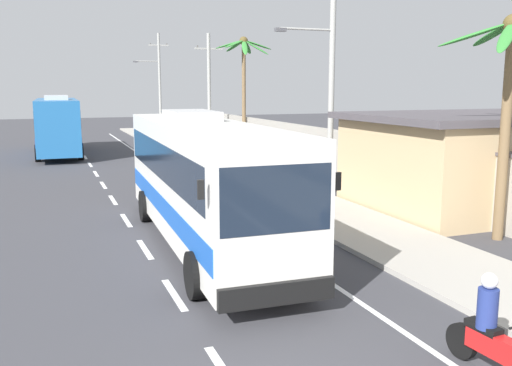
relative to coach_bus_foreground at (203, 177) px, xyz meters
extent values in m
cube|color=#A8A399|center=(5.11, 0.53, -1.89)|extent=(3.20, 90.00, 0.14)
cube|color=white|center=(-1.69, -3.61, -1.96)|extent=(0.16, 2.00, 0.01)
cube|color=white|center=(-1.69, 0.08, -1.96)|extent=(0.16, 2.00, 0.01)
cube|color=white|center=(-1.69, 3.78, -1.96)|extent=(0.16, 2.00, 0.01)
cube|color=white|center=(-1.69, 7.47, -1.96)|extent=(0.16, 2.00, 0.01)
cube|color=white|center=(-1.69, 11.16, -1.96)|extent=(0.16, 2.00, 0.01)
cube|color=white|center=(-1.69, 14.86, -1.96)|extent=(0.16, 2.00, 0.01)
cube|color=white|center=(-1.69, 18.55, -1.96)|extent=(0.16, 2.00, 0.01)
cube|color=white|center=(-1.69, 22.24, -1.96)|extent=(0.16, 2.00, 0.01)
cube|color=white|center=(-1.69, 25.94, -1.96)|extent=(0.16, 2.00, 0.01)
cube|color=white|center=(-1.69, 29.63, -1.96)|extent=(0.16, 2.00, 0.01)
cube|color=white|center=(-1.69, 33.33, -1.96)|extent=(0.16, 2.00, 0.01)
cube|color=white|center=(-1.69, 37.02, -1.96)|extent=(0.16, 2.00, 0.01)
cube|color=white|center=(1.87, 5.53, -1.96)|extent=(0.14, 70.00, 0.01)
cube|color=#9E998E|center=(8.91, 4.53, -0.74)|extent=(0.24, 60.00, 2.45)
cube|color=silver|center=(0.00, -0.03, -0.02)|extent=(2.74, 11.48, 3.10)
cube|color=#192333|center=(0.01, 0.17, 0.52)|extent=(2.75, 10.57, 0.99)
cube|color=#192333|center=(-0.17, -5.69, 0.45)|extent=(2.22, 0.16, 1.30)
cube|color=blue|center=(0.00, -0.03, -0.72)|extent=(2.77, 11.25, 0.56)
cube|color=black|center=(-0.17, -5.78, -1.37)|extent=(2.37, 0.23, 0.44)
cube|color=#B7B7B7|center=(0.04, 1.40, 1.67)|extent=(1.40, 2.55, 0.28)
cube|color=black|center=(1.22, -5.52, 0.68)|extent=(0.12, 0.08, 0.36)
cube|color=black|center=(-1.54, -5.44, 0.68)|extent=(0.12, 0.08, 0.36)
cylinder|color=black|center=(1.06, -4.05, -1.44)|extent=(0.35, 1.05, 1.04)
cylinder|color=black|center=(-1.30, -3.98, -1.44)|extent=(0.35, 1.05, 1.04)
cylinder|color=black|center=(1.28, 3.36, -1.44)|extent=(0.35, 1.05, 1.04)
cylinder|color=black|center=(-1.08, 3.43, -1.44)|extent=(0.35, 1.05, 1.04)
cube|color=#2366A8|center=(-3.20, 24.15, 0.07)|extent=(2.78, 10.57, 3.28)
cube|color=#192333|center=(-3.20, 23.95, 0.64)|extent=(2.79, 9.73, 1.05)
cube|color=#192333|center=(-3.08, 29.36, 0.56)|extent=(2.33, 0.16, 1.38)
cube|color=blue|center=(-3.20, 24.15, -0.67)|extent=(2.81, 10.36, 0.59)
cube|color=black|center=(-3.07, 29.45, -1.37)|extent=(2.48, 0.22, 0.44)
cube|color=#B7B7B7|center=(-3.23, 22.84, 1.85)|extent=(1.45, 2.34, 0.28)
cube|color=black|center=(-4.53, 29.19, 0.80)|extent=(0.12, 0.08, 0.36)
cube|color=black|center=(-1.64, 29.12, 0.80)|extent=(0.12, 0.08, 0.36)
cylinder|color=black|center=(-4.35, 27.86, -1.44)|extent=(0.34, 1.05, 1.04)
cylinder|color=black|center=(-1.87, 27.80, -1.44)|extent=(0.34, 1.05, 1.04)
cylinder|color=black|center=(-4.51, 21.03, -1.44)|extent=(0.34, 1.05, 1.04)
cylinder|color=black|center=(-2.03, 20.97, -1.44)|extent=(0.34, 1.05, 1.04)
cylinder|color=black|center=(1.93, 9.03, -1.66)|extent=(0.12, 0.60, 0.60)
cylinder|color=black|center=(1.88, 10.38, -1.66)|extent=(0.14, 0.60, 0.60)
cube|color=gold|center=(1.91, 9.65, -1.44)|extent=(0.28, 1.11, 0.36)
cube|color=black|center=(1.90, 9.95, -1.24)|extent=(0.26, 0.61, 0.12)
cylinder|color=gray|center=(1.92, 9.15, -1.36)|extent=(0.07, 0.32, 0.67)
cylinder|color=black|center=(1.92, 9.25, -0.92)|extent=(0.56, 0.06, 0.04)
sphere|color=#EAEACC|center=(1.93, 9.13, -1.06)|extent=(0.14, 0.14, 0.14)
cylinder|color=black|center=(1.90, 9.90, -0.91)|extent=(0.32, 0.32, 0.67)
sphere|color=blue|center=(1.90, 9.90, -0.44)|extent=(0.26, 0.26, 0.26)
cylinder|color=black|center=(2.16, -8.17, -1.66)|extent=(0.17, 0.61, 0.60)
cube|color=red|center=(2.21, -8.90, -1.44)|extent=(0.32, 1.12, 0.36)
cube|color=black|center=(2.19, -8.60, -1.24)|extent=(0.29, 0.62, 0.12)
cylinder|color=navy|center=(2.19, -8.65, -0.92)|extent=(0.32, 0.32, 0.66)
sphere|color=white|center=(2.19, -8.65, -0.46)|extent=(0.26, 0.26, 0.26)
cylinder|color=red|center=(5.84, 8.69, -1.43)|extent=(0.28, 0.28, 0.78)
cylinder|color=#75388E|center=(5.84, 8.69, -0.73)|extent=(0.36, 0.36, 0.62)
sphere|color=tan|center=(5.84, 8.69, -0.33)|extent=(0.20, 0.20, 0.20)
cylinder|color=#9E9E99|center=(7.05, 5.59, 2.76)|extent=(0.24, 0.24, 9.45)
cylinder|color=#9E9E99|center=(5.90, 5.59, 4.77)|extent=(2.30, 0.09, 0.09)
cube|color=#4C4C51|center=(4.75, 5.59, 4.71)|extent=(0.44, 0.24, 0.14)
cylinder|color=#9E9E99|center=(6.94, 23.26, 2.10)|extent=(0.24, 0.24, 8.13)
cube|color=#9E9E99|center=(6.94, 23.26, 5.12)|extent=(1.97, 0.12, 0.12)
cylinder|color=#4C4742|center=(6.15, 23.26, 5.24)|extent=(0.08, 0.08, 0.16)
cylinder|color=#4C4742|center=(7.73, 23.26, 5.24)|extent=(0.08, 0.08, 0.16)
cylinder|color=#9E9E99|center=(6.99, 40.93, 2.87)|extent=(0.24, 0.24, 9.66)
cube|color=#9E9E99|center=(6.99, 40.93, 6.53)|extent=(2.01, 0.12, 0.12)
cylinder|color=#4C4742|center=(6.18, 40.93, 6.65)|extent=(0.08, 0.08, 0.16)
cylinder|color=#4C4742|center=(7.79, 40.93, 6.65)|extent=(0.08, 0.08, 0.16)
cylinder|color=#9E9E99|center=(5.83, 40.93, 4.98)|extent=(2.31, 0.09, 0.09)
cube|color=#4C4C51|center=(4.68, 40.93, 4.92)|extent=(0.44, 0.24, 0.14)
cylinder|color=brown|center=(8.55, 20.51, 1.74)|extent=(0.26, 0.26, 7.41)
ellipsoid|color=#337F33|center=(9.49, 20.39, 5.25)|extent=(1.96, 0.60, 0.70)
ellipsoid|color=#337F33|center=(9.05, 21.27, 5.15)|extent=(1.33, 1.76, 0.90)
ellipsoid|color=#337F33|center=(8.24, 21.39, 5.22)|extent=(0.96, 1.92, 0.77)
ellipsoid|color=#337F33|center=(7.72, 20.98, 5.28)|extent=(1.87, 1.27, 0.65)
ellipsoid|color=#337F33|center=(7.74, 20.01, 5.25)|extent=(1.83, 1.31, 0.71)
ellipsoid|color=#337F33|center=(8.33, 19.69, 5.03)|extent=(0.81, 1.79, 1.14)
ellipsoid|color=#337F33|center=(9.20, 19.94, 5.06)|extent=(1.59, 1.44, 1.08)
sphere|color=brown|center=(8.55, 20.51, 5.50)|extent=(0.56, 0.56, 0.56)
cylinder|color=brown|center=(8.30, -2.60, 1.12)|extent=(0.30, 0.30, 6.16)
ellipsoid|color=#337F33|center=(8.51, -1.61, 4.04)|extent=(0.78, 2.08, 0.63)
ellipsoid|color=#337F33|center=(7.51, -2.00, 3.98)|extent=(1.83, 1.51, 0.74)
ellipsoid|color=#337F33|center=(7.56, -3.15, 3.83)|extent=(1.75, 1.43, 1.05)
camera|label=1|loc=(-4.17, -15.13, 2.52)|focal=39.34mm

